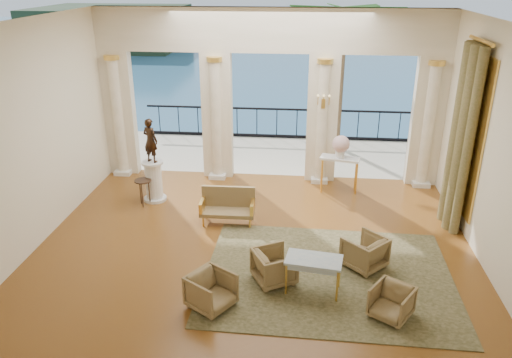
# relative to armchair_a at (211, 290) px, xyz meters

# --- Properties ---
(floor) EXTENTS (9.00, 9.00, 0.00)m
(floor) POSITION_rel_armchair_a_xyz_m (0.52, 2.06, -0.35)
(floor) COLOR #50240C
(floor) RESTS_ON ground
(room_walls) EXTENTS (9.00, 9.00, 9.00)m
(room_walls) POSITION_rel_armchair_a_xyz_m (0.52, 0.95, 2.53)
(room_walls) COLOR white
(room_walls) RESTS_ON ground
(arcade) EXTENTS (9.00, 0.56, 4.50)m
(arcade) POSITION_rel_armchair_a_xyz_m (0.52, 5.89, 2.23)
(arcade) COLOR beige
(arcade) RESTS_ON ground
(terrace) EXTENTS (10.00, 3.60, 0.10)m
(terrace) POSITION_rel_armchair_a_xyz_m (0.52, 7.86, -0.40)
(terrace) COLOR #B7B099
(terrace) RESTS_ON ground
(balustrade) EXTENTS (9.00, 0.06, 1.03)m
(balustrade) POSITION_rel_armchair_a_xyz_m (0.52, 9.46, 0.06)
(balustrade) COLOR black
(balustrade) RESTS_ON terrace
(palm_tree) EXTENTS (2.00, 2.00, 4.50)m
(palm_tree) POSITION_rel_armchair_a_xyz_m (2.52, 8.66, 3.74)
(palm_tree) COLOR #4C3823
(palm_tree) RESTS_ON terrace
(headland) EXTENTS (22.00, 18.00, 6.00)m
(headland) POSITION_rel_armchair_a_xyz_m (-29.48, 72.06, -3.35)
(headland) COLOR black
(headland) RESTS_ON sea
(sea) EXTENTS (160.00, 160.00, 0.00)m
(sea) POSITION_rel_armchair_a_xyz_m (0.52, 62.06, -6.35)
(sea) COLOR #2B5F89
(sea) RESTS_ON ground
(curtain) EXTENTS (0.33, 1.40, 4.09)m
(curtain) POSITION_rel_armchair_a_xyz_m (4.80, 3.56, 1.67)
(curtain) COLOR brown
(curtain) RESTS_ON ground
(window_frame) EXTENTS (0.04, 1.60, 3.40)m
(window_frame) POSITION_rel_armchair_a_xyz_m (4.99, 3.56, 1.75)
(window_frame) COLOR #E6B24B
(window_frame) RESTS_ON room_walls
(wall_sconce) EXTENTS (0.30, 0.11, 0.33)m
(wall_sconce) POSITION_rel_armchair_a_xyz_m (1.92, 5.57, 1.88)
(wall_sconce) COLOR #E6B24B
(wall_sconce) RESTS_ON arcade
(rug) EXTENTS (4.68, 3.67, 0.02)m
(rug) POSITION_rel_armchair_a_xyz_m (2.02, 1.14, -0.34)
(rug) COLOR #2F341A
(rug) RESTS_ON ground
(armchair_a) EXTENTS (0.91, 0.92, 0.70)m
(armchair_a) POSITION_rel_armchair_a_xyz_m (0.00, 0.00, 0.00)
(armchair_a) COLOR #4F3920
(armchair_a) RESTS_ON ground
(armchair_b) EXTENTS (0.82, 0.81, 0.62)m
(armchair_b) POSITION_rel_armchair_a_xyz_m (3.00, 0.04, -0.04)
(armchair_b) COLOR #4F3920
(armchair_b) RESTS_ON ground
(armchair_c) EXTENTS (0.96, 0.96, 0.72)m
(armchair_c) POSITION_rel_armchair_a_xyz_m (2.71, 1.53, 0.01)
(armchair_c) COLOR #4F3920
(armchair_c) RESTS_ON ground
(armchair_d) EXTENTS (0.89, 0.91, 0.71)m
(armchair_d) POSITION_rel_armchair_a_xyz_m (1.02, 0.86, 0.00)
(armchair_d) COLOR #4F3920
(armchair_d) RESTS_ON ground
(settee) EXTENTS (1.23, 0.54, 0.81)m
(settee) POSITION_rel_armchair_a_xyz_m (-0.20, 3.15, 0.05)
(settee) COLOR #4F3920
(settee) RESTS_ON ground
(game_table) EXTENTS (1.05, 0.67, 0.67)m
(game_table) POSITION_rel_armchair_a_xyz_m (1.72, 0.63, 0.25)
(game_table) COLOR #8BA2B1
(game_table) RESTS_ON ground
(pedestal) EXTENTS (0.56, 0.56, 1.03)m
(pedestal) POSITION_rel_armchair_a_xyz_m (-2.20, 4.11, 0.14)
(pedestal) COLOR silver
(pedestal) RESTS_ON ground
(statue) EXTENTS (0.47, 0.39, 1.08)m
(statue) POSITION_rel_armchair_a_xyz_m (-2.20, 4.11, 1.22)
(statue) COLOR black
(statue) RESTS_ON pedestal
(console_table) EXTENTS (1.05, 0.60, 0.94)m
(console_table) POSITION_rel_armchair_a_xyz_m (2.40, 5.11, 0.43)
(console_table) COLOR silver
(console_table) RESTS_ON ground
(urn) EXTENTS (0.43, 0.43, 0.58)m
(urn) POSITION_rel_armchair_a_xyz_m (2.40, 5.11, 0.92)
(urn) COLOR white
(urn) RESTS_ON console_table
(side_table) EXTENTS (0.41, 0.41, 0.66)m
(side_table) POSITION_rel_armchair_a_xyz_m (-2.37, 3.79, 0.22)
(side_table) COLOR black
(side_table) RESTS_ON ground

